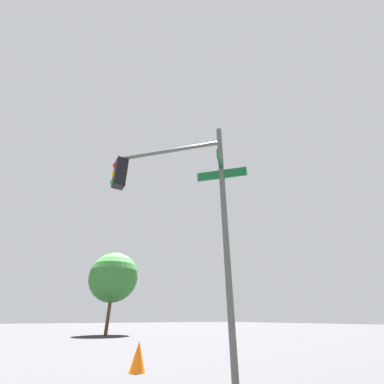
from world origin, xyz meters
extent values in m
cylinder|color=#474C47|center=(-6.53, -6.86, 2.58)|extent=(0.12, 0.12, 5.16)
cylinder|color=#474C47|center=(-5.60, -5.97, 4.76)|extent=(1.93, 1.85, 0.09)
cube|color=black|center=(-4.67, -5.07, 4.31)|extent=(0.28, 0.28, 0.80)
sphere|color=red|center=(-4.56, -4.97, 4.56)|extent=(0.18, 0.18, 0.18)
sphere|color=orange|center=(-4.56, -4.97, 4.31)|extent=(0.18, 0.18, 0.18)
sphere|color=green|center=(-4.56, -4.97, 4.06)|extent=(0.18, 0.18, 0.18)
cube|color=#0F5128|center=(-6.53, -6.86, 3.88)|extent=(0.82, 0.79, 0.20)
cube|color=#0F5128|center=(-6.53, -6.86, 4.10)|extent=(0.72, 0.75, 0.20)
cylinder|color=#4C331E|center=(9.35, -8.90, 1.27)|extent=(0.24, 0.24, 2.54)
sphere|color=#2D6B2D|center=(9.35, -8.90, 3.79)|extent=(3.56, 3.56, 3.56)
cone|color=orange|center=(-4.11, -6.20, 0.29)|extent=(0.36, 0.36, 0.58)
camera|label=1|loc=(-10.12, -3.88, 1.03)|focal=22.74mm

